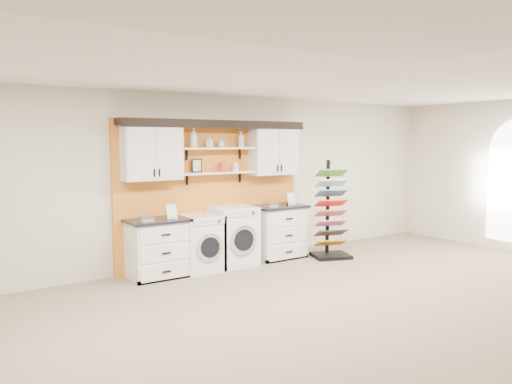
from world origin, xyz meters
TOP-DOWN VIEW (x-y plane):
  - floor at (0.00, 0.00)m, footprint 10.00×10.00m
  - ceiling at (0.00, 0.00)m, footprint 10.00×10.00m
  - wall_back at (0.00, 4.00)m, footprint 10.00×0.00m
  - accent_panel at (0.00, 3.96)m, footprint 3.40×0.07m
  - upper_cabinet_left at (-1.13, 3.79)m, footprint 0.90×0.35m
  - upper_cabinet_right at (1.13, 3.79)m, footprint 0.90×0.35m
  - shelf_lower at (0.00, 3.80)m, footprint 1.32×0.28m
  - shelf_upper at (0.00, 3.80)m, footprint 1.32×0.28m
  - crown_molding at (0.00, 3.81)m, footprint 3.30×0.41m
  - picture_frame at (-0.35, 3.85)m, footprint 0.18×0.02m
  - canister_red at (0.10, 3.80)m, footprint 0.11×0.11m
  - canister_cream at (0.35, 3.80)m, footprint 0.10×0.10m
  - base_cabinet_left at (-1.13, 3.64)m, footprint 0.90×0.66m
  - base_cabinet_right at (1.13, 3.64)m, footprint 0.95×0.66m
  - washer at (-0.42, 3.64)m, footprint 0.63×0.71m
  - dryer at (0.19, 3.64)m, footprint 0.70×0.71m
  - sample_rack at (1.91, 3.14)m, footprint 0.77×0.70m
  - soap_bottle_a at (-0.42, 3.80)m, footprint 0.17×0.17m
  - soap_bottle_b at (-0.14, 3.80)m, footprint 0.12×0.12m
  - soap_bottle_c at (0.07, 3.80)m, footprint 0.12×0.12m
  - soap_bottle_d at (0.46, 3.80)m, footprint 0.12×0.12m

SIDE VIEW (x-z plane):
  - floor at x=0.00m, z-range 0.00..0.00m
  - washer at x=-0.42m, z-range 0.00..0.89m
  - base_cabinet_left at x=-1.13m, z-range 0.00..0.89m
  - base_cabinet_right at x=1.13m, z-range 0.00..0.93m
  - dryer at x=0.19m, z-range 0.00..0.97m
  - sample_rack at x=1.91m, z-range -0.32..1.40m
  - accent_panel at x=0.00m, z-range 0.00..2.40m
  - wall_back at x=0.00m, z-range -3.60..6.40m
  - shelf_lower at x=0.00m, z-range 1.52..1.54m
  - canister_cream at x=0.35m, z-range 1.54..1.69m
  - canister_red at x=0.10m, z-range 1.54..1.71m
  - picture_frame at x=-0.35m, z-range 1.54..1.77m
  - upper_cabinet_left at x=-1.13m, z-range 1.46..2.30m
  - upper_cabinet_right at x=1.13m, z-range 1.46..2.30m
  - shelf_upper at x=0.00m, z-range 1.92..1.94m
  - soap_bottle_c at x=0.07m, z-range 1.95..2.09m
  - soap_bottle_b at x=-0.14m, z-range 1.95..2.13m
  - soap_bottle_d at x=0.46m, z-range 1.95..2.21m
  - soap_bottle_a at x=-0.42m, z-range 1.95..2.25m
  - crown_molding at x=0.00m, z-range 2.26..2.39m
  - ceiling at x=0.00m, z-range 2.80..2.80m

